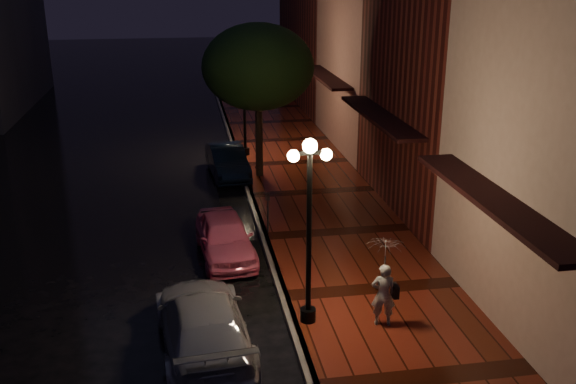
{
  "coord_description": "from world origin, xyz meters",
  "views": [
    {
      "loc": [
        -2.23,
        -17.67,
        7.83
      ],
      "look_at": [
        0.78,
        0.35,
        1.4
      ],
      "focal_mm": 40.0,
      "sensor_mm": 36.0,
      "label": 1
    }
  ],
  "objects_px": {
    "streetlamp_near": "(309,222)",
    "parking_meter": "(268,209)",
    "street_tree": "(258,70)",
    "pink_car": "(225,237)",
    "silver_car": "(203,324)",
    "streetlamp_far": "(244,98)",
    "woman_with_umbrella": "(385,269)",
    "navy_car": "(227,161)"
  },
  "relations": [
    {
      "from": "streetlamp_near",
      "to": "silver_car",
      "type": "bearing_deg",
      "value": -165.75
    },
    {
      "from": "woman_with_umbrella",
      "to": "streetlamp_near",
      "type": "bearing_deg",
      "value": -1.07
    },
    {
      "from": "woman_with_umbrella",
      "to": "navy_car",
      "type": "bearing_deg",
      "value": -64.41
    },
    {
      "from": "street_tree",
      "to": "parking_meter",
      "type": "height_order",
      "value": "street_tree"
    },
    {
      "from": "streetlamp_far",
      "to": "navy_car",
      "type": "xyz_separation_m",
      "value": [
        -0.95,
        -2.44,
        -1.99
      ]
    },
    {
      "from": "streetlamp_near",
      "to": "navy_car",
      "type": "distance_m",
      "value": 11.77
    },
    {
      "from": "street_tree",
      "to": "pink_car",
      "type": "height_order",
      "value": "street_tree"
    },
    {
      "from": "street_tree",
      "to": "pink_car",
      "type": "xyz_separation_m",
      "value": [
        -1.85,
        -6.9,
        -3.63
      ]
    },
    {
      "from": "silver_car",
      "to": "parking_meter",
      "type": "xyz_separation_m",
      "value": [
        2.2,
        5.92,
        0.25
      ]
    },
    {
      "from": "streetlamp_far",
      "to": "woman_with_umbrella",
      "type": "distance_m",
      "value": 14.55
    },
    {
      "from": "streetlamp_far",
      "to": "navy_car",
      "type": "distance_m",
      "value": 3.29
    },
    {
      "from": "streetlamp_near",
      "to": "navy_car",
      "type": "height_order",
      "value": "streetlamp_near"
    },
    {
      "from": "streetlamp_near",
      "to": "pink_car",
      "type": "height_order",
      "value": "streetlamp_near"
    },
    {
      "from": "woman_with_umbrella",
      "to": "silver_car",
      "type": "bearing_deg",
      "value": 16.08
    },
    {
      "from": "pink_car",
      "to": "silver_car",
      "type": "height_order",
      "value": "silver_car"
    },
    {
      "from": "streetlamp_near",
      "to": "pink_car",
      "type": "relative_size",
      "value": 1.2
    },
    {
      "from": "streetlamp_far",
      "to": "silver_car",
      "type": "relative_size",
      "value": 0.95
    },
    {
      "from": "streetlamp_far",
      "to": "silver_car",
      "type": "height_order",
      "value": "streetlamp_far"
    },
    {
      "from": "navy_car",
      "to": "woman_with_umbrella",
      "type": "bearing_deg",
      "value": -83.08
    },
    {
      "from": "pink_car",
      "to": "streetlamp_far",
      "type": "bearing_deg",
      "value": 76.11
    },
    {
      "from": "parking_meter",
      "to": "pink_car",
      "type": "bearing_deg",
      "value": -146.08
    },
    {
      "from": "streetlamp_near",
      "to": "woman_with_umbrella",
      "type": "height_order",
      "value": "streetlamp_near"
    },
    {
      "from": "pink_car",
      "to": "silver_car",
      "type": "distance_m",
      "value": 4.77
    },
    {
      "from": "streetlamp_near",
      "to": "street_tree",
      "type": "relative_size",
      "value": 0.74
    },
    {
      "from": "pink_car",
      "to": "woman_with_umbrella",
      "type": "height_order",
      "value": "woman_with_umbrella"
    },
    {
      "from": "streetlamp_far",
      "to": "silver_car",
      "type": "distance_m",
      "value": 14.93
    },
    {
      "from": "streetlamp_far",
      "to": "street_tree",
      "type": "height_order",
      "value": "street_tree"
    },
    {
      "from": "streetlamp_near",
      "to": "parking_meter",
      "type": "distance_m",
      "value": 5.58
    },
    {
      "from": "pink_car",
      "to": "navy_car",
      "type": "xyz_separation_m",
      "value": [
        0.65,
        7.47,
        -0.0
      ]
    },
    {
      "from": "navy_car",
      "to": "woman_with_umbrella",
      "type": "xyz_separation_m",
      "value": [
        2.58,
        -11.98,
        0.93
      ]
    },
    {
      "from": "parking_meter",
      "to": "street_tree",
      "type": "bearing_deg",
      "value": 78.15
    },
    {
      "from": "street_tree",
      "to": "woman_with_umbrella",
      "type": "xyz_separation_m",
      "value": [
        1.37,
        -11.41,
        -2.71
      ]
    },
    {
      "from": "streetlamp_near",
      "to": "street_tree",
      "type": "xyz_separation_m",
      "value": [
        0.26,
        10.99,
        1.64
      ]
    },
    {
      "from": "navy_car",
      "to": "silver_car",
      "type": "distance_m",
      "value": 12.26
    },
    {
      "from": "streetlamp_near",
      "to": "navy_car",
      "type": "bearing_deg",
      "value": 94.7
    },
    {
      "from": "street_tree",
      "to": "streetlamp_near",
      "type": "bearing_deg",
      "value": -91.35
    },
    {
      "from": "streetlamp_near",
      "to": "navy_car",
      "type": "xyz_separation_m",
      "value": [
        -0.95,
        11.56,
        -1.99
      ]
    },
    {
      "from": "street_tree",
      "to": "silver_car",
      "type": "xyz_separation_m",
      "value": [
        -2.65,
        -11.6,
        -3.59
      ]
    },
    {
      "from": "woman_with_umbrella",
      "to": "parking_meter",
      "type": "xyz_separation_m",
      "value": [
        -1.83,
        5.73,
        -0.63
      ]
    },
    {
      "from": "silver_car",
      "to": "streetlamp_near",
      "type": "bearing_deg",
      "value": -170.62
    },
    {
      "from": "pink_car",
      "to": "street_tree",
      "type": "bearing_deg",
      "value": 70.22
    },
    {
      "from": "silver_car",
      "to": "streetlamp_far",
      "type": "bearing_deg",
      "value": -104.19
    }
  ]
}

